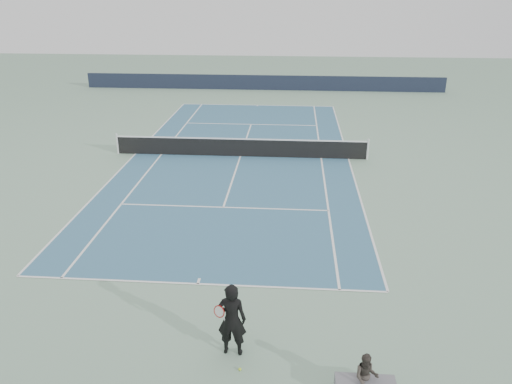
# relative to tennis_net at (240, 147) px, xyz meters

# --- Properties ---
(ground) EXTENTS (80.00, 80.00, 0.00)m
(ground) POSITION_rel_tennis_net_xyz_m (0.00, 0.00, -0.50)
(ground) COLOR gray
(court_surface) EXTENTS (10.97, 23.77, 0.01)m
(court_surface) POSITION_rel_tennis_net_xyz_m (0.00, 0.00, -0.50)
(court_surface) COLOR #366380
(court_surface) RESTS_ON ground
(tennis_net) EXTENTS (12.90, 0.10, 1.07)m
(tennis_net) POSITION_rel_tennis_net_xyz_m (0.00, 0.00, 0.00)
(tennis_net) COLOR silver
(tennis_net) RESTS_ON ground
(windscreen_far) EXTENTS (30.00, 0.25, 1.20)m
(windscreen_far) POSITION_rel_tennis_net_xyz_m (0.00, 17.88, 0.10)
(windscreen_far) COLOR black
(windscreen_far) RESTS_ON ground
(tennis_player) EXTENTS (0.82, 0.54, 1.88)m
(tennis_player) POSITION_rel_tennis_net_xyz_m (1.36, -14.71, 0.44)
(tennis_player) COLOR black
(tennis_player) RESTS_ON ground
(tennis_ball) EXTENTS (0.07, 0.07, 0.07)m
(tennis_ball) POSITION_rel_tennis_net_xyz_m (1.61, -15.30, -0.47)
(tennis_ball) COLOR #C2E42E
(tennis_ball) RESTS_ON ground
(spectator_bench) EXTENTS (1.29, 0.49, 1.09)m
(spectator_bench) POSITION_rel_tennis_net_xyz_m (4.33, -15.83, -0.14)
(spectator_bench) COLOR slate
(spectator_bench) RESTS_ON ground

